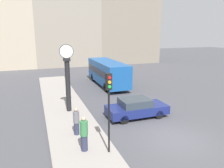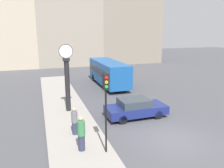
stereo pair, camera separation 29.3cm
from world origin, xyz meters
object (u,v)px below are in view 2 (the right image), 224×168
object	(u,v)px
sedan_car	(135,108)
street_clock	(67,79)
pedestrian_grey_jacket	(75,121)
pedestrian_green_hoodie	(81,134)
bus_distant	(108,72)
traffic_light_near	(106,97)

from	to	relation	value
sedan_car	street_clock	size ratio (longest dim) A/B	0.87
street_clock	pedestrian_grey_jacket	world-z (taller)	street_clock
street_clock	pedestrian_green_hoodie	bearing A→B (deg)	-91.52
sedan_car	pedestrian_green_hoodie	size ratio (longest dim) A/B	2.39
bus_distant	pedestrian_grey_jacket	bearing A→B (deg)	-116.64
sedan_car	street_clock	bearing A→B (deg)	150.29
street_clock	pedestrian_grey_jacket	xyz separation A→B (m)	(-0.19, -4.04, -1.58)
bus_distant	traffic_light_near	bearing A→B (deg)	-108.25
street_clock	bus_distant	bearing A→B (deg)	52.83
sedan_car	pedestrian_grey_jacket	world-z (taller)	pedestrian_grey_jacket
traffic_light_near	street_clock	xyz separation A→B (m)	(-0.94, 6.44, -0.42)
traffic_light_near	bus_distant	bearing A→B (deg)	71.75
bus_distant	pedestrian_grey_jacket	size ratio (longest dim) A/B	5.12
sedan_car	pedestrian_green_hoodie	distance (m)	5.65
bus_distant	sedan_car	bearing A→B (deg)	-96.50
street_clock	sedan_car	bearing A→B (deg)	-29.71
traffic_light_near	street_clock	world-z (taller)	street_clock
sedan_car	traffic_light_near	world-z (taller)	traffic_light_near
sedan_car	traffic_light_near	xyz separation A→B (m)	(-3.39, -3.97, 2.26)
sedan_car	pedestrian_green_hoodie	world-z (taller)	pedestrian_green_hoodie
bus_distant	traffic_light_near	size ratio (longest dim) A/B	2.10
bus_distant	pedestrian_green_hoodie	xyz separation A→B (m)	(-5.58, -13.05, -0.51)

